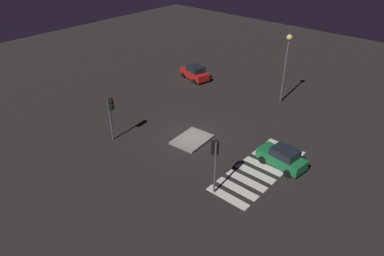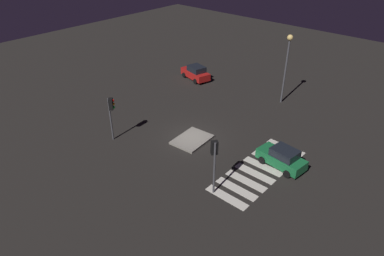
% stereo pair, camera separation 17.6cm
% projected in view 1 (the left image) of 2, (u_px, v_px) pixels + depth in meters
% --- Properties ---
extents(ground_plane, '(80.00, 80.00, 0.00)m').
position_uv_depth(ground_plane, '(192.00, 138.00, 29.84)').
color(ground_plane, black).
extents(traffic_island, '(3.41, 2.66, 0.18)m').
position_uv_depth(traffic_island, '(192.00, 140.00, 29.46)').
color(traffic_island, gray).
rests_on(traffic_island, ground).
extents(car_red, '(2.49, 4.06, 1.67)m').
position_uv_depth(car_red, '(195.00, 73.00, 40.57)').
color(car_red, red).
rests_on(car_red, ground).
extents(car_green, '(2.08, 3.84, 1.61)m').
position_uv_depth(car_green, '(282.00, 157.00, 26.04)').
color(car_green, '#196B38').
rests_on(car_green, ground).
extents(traffic_light_west, '(0.54, 0.53, 3.83)m').
position_uv_depth(traffic_light_west, '(111.00, 109.00, 28.17)').
color(traffic_light_west, '#47474C').
rests_on(traffic_light_west, ground).
extents(traffic_light_south, '(0.54, 0.53, 4.05)m').
position_uv_depth(traffic_light_south, '(215.00, 154.00, 22.42)').
color(traffic_light_south, '#47474C').
rests_on(traffic_light_south, ground).
extents(street_lamp, '(0.56, 0.56, 6.96)m').
position_uv_depth(street_lamp, '(287.00, 57.00, 33.40)').
color(street_lamp, '#47474C').
rests_on(street_lamp, ground).
extents(crosswalk_near, '(8.75, 3.20, 0.02)m').
position_uv_depth(crosswalk_near, '(259.00, 170.00, 26.03)').
color(crosswalk_near, silver).
rests_on(crosswalk_near, ground).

